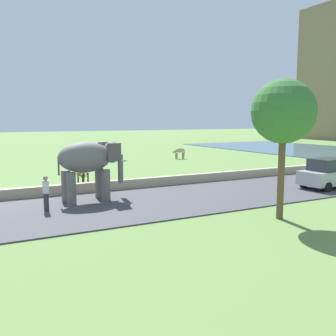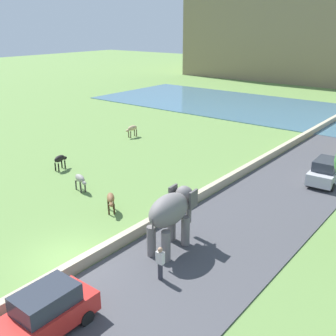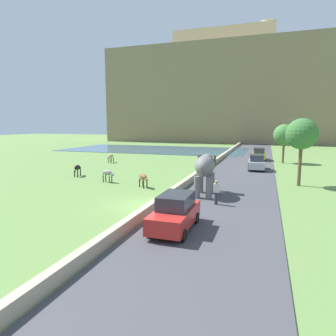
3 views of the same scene
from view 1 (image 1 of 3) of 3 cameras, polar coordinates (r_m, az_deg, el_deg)
name	(u,v)px [view 1 (image 1 of 3)]	position (r m, az deg, el deg)	size (l,w,h in m)	color
ground_plane	(2,196)	(21.96, -23.91, -3.97)	(220.00, 220.00, 0.00)	#608442
road_surface	(335,181)	(27.34, 24.03, -1.79)	(7.00, 120.00, 0.06)	#424247
barrier_wall	(272,172)	(28.35, 15.50, -0.57)	(0.40, 110.00, 0.59)	tan
lake	(309,150)	(53.89, 20.57, 2.60)	(36.00, 18.00, 0.08)	#426B84
elephant	(90,161)	(18.98, -11.78, 1.04)	(1.61, 3.52, 2.99)	slate
person_beside_elephant	(46,193)	(17.46, -18.01, -3.57)	(0.36, 0.22, 1.63)	#33333D
car_silver	(330,173)	(24.25, 23.31, -0.77)	(1.95, 4.08, 1.80)	#B7B7BC
cow_grey	(82,164)	(28.53, -12.95, 0.66)	(1.42, 0.72, 1.15)	gray
cow_black	(88,157)	(33.31, -11.96, 1.62)	(0.70, 1.42, 1.15)	black
cow_tan	(179,151)	(39.19, 1.73, 2.62)	(0.53, 1.41, 1.15)	tan
cow_brown	(83,171)	(24.53, -12.82, -0.41)	(1.26, 1.17, 1.15)	brown
tree_mid	(283,112)	(15.86, 17.09, 8.06)	(2.59, 2.59, 5.69)	brown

